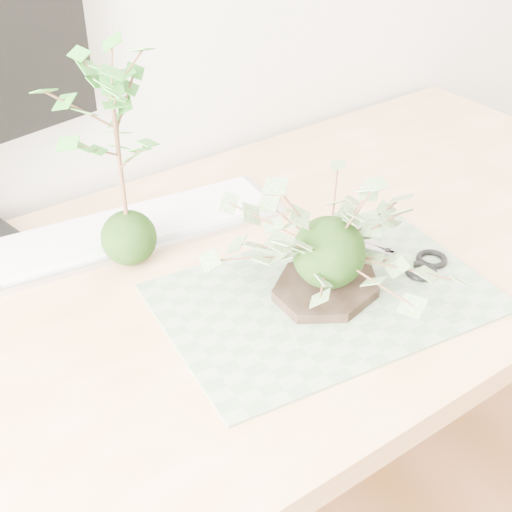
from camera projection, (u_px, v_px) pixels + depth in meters
name	position (u px, v px, depth m)	size (l,w,h in m)	color
desk	(238.00, 324.00, 1.08)	(1.60, 0.70, 0.74)	#DAAE80
cutting_mat	(325.00, 297.00, 0.99)	(0.45, 0.30, 0.00)	#5C7959
stone_dish	(326.00, 287.00, 1.00)	(0.17, 0.17, 0.01)	black
ivy_kokedama	(331.00, 223.00, 0.94)	(0.31, 0.31, 0.20)	black
maple_kokedama	(114.00, 110.00, 0.93)	(0.19, 0.19, 0.34)	black
keyboard	(136.00, 228.00, 1.13)	(0.49, 0.20, 0.02)	#B7B7C1
scissors	(407.00, 262.00, 1.05)	(0.10, 0.20, 0.01)	gray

